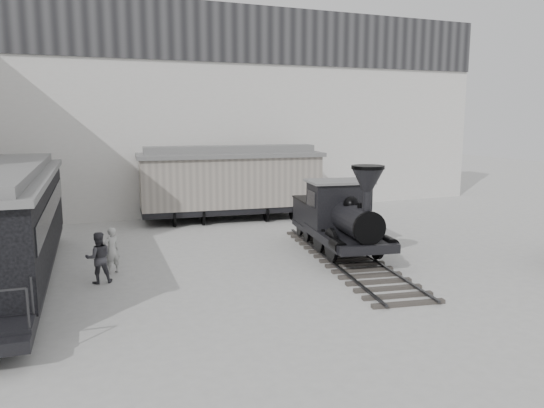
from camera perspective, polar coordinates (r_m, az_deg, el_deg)
name	(u,v)px	position (r m, az deg, el deg)	size (l,w,h in m)	color
ground	(341,290)	(16.43, 7.46, -9.20)	(90.00, 90.00, 0.00)	#9E9E9B
north_wall	(205,110)	(29.49, -7.26, 9.99)	(34.00, 2.51, 11.00)	silver
locomotive	(341,222)	(20.08, 7.47, -1.90)	(3.90, 10.25, 3.54)	#312C29
boxcar	(231,181)	(26.87, -4.46, 2.46)	(9.48, 3.93, 3.77)	black
passenger_coach	(7,224)	(18.52, -26.60, -1.93)	(3.60, 12.99, 3.43)	black
visitor_a	(112,250)	(18.57, -16.87, -4.80)	(0.58, 0.38, 1.58)	#B1B1AE
visitor_b	(98,258)	(17.65, -18.18, -5.50)	(0.80, 0.62, 1.64)	#3E3E44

